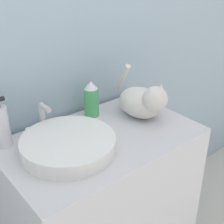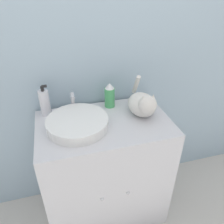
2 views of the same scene
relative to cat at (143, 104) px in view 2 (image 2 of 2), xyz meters
The scene contains 7 objects.
wall_back 0.50m from the cat, 133.15° to the left, with size 6.00×0.05×2.50m.
vanity_cabinet 0.56m from the cat, behind, with size 0.82×0.51×0.84m.
sink_basin 0.42m from the cat, behind, with size 0.36×0.36×0.06m.
faucet 0.45m from the cat, 158.44° to the left, with size 0.16×0.08×0.13m.
cat is the anchor object (origin of this frame).
soap_bottle 0.61m from the cat, 163.81° to the left, with size 0.06×0.06×0.20m.
spray_bottle 0.23m from the cat, 137.39° to the left, with size 0.07×0.07×0.17m.
Camera 2 is at (-0.25, -0.82, 1.60)m, focal length 35.00 mm.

